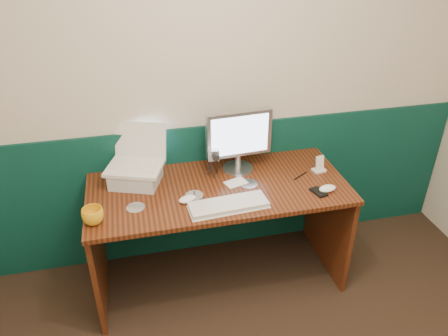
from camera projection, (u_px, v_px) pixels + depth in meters
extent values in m
cube|color=beige|center=(221.00, 88.00, 2.77)|extent=(3.50, 0.04, 2.50)
cube|color=#062E2D|center=(222.00, 188.00, 3.14)|extent=(3.48, 0.02, 1.00)
cube|color=#331509|center=(219.00, 234.00, 2.88)|extent=(1.60, 0.70, 0.75)
cube|color=silver|center=(136.00, 176.00, 2.71)|extent=(0.35, 0.33, 0.10)
cube|color=silver|center=(228.00, 205.00, 2.50)|extent=(0.46, 0.18, 0.03)
ellipsoid|color=white|center=(327.00, 188.00, 2.64)|extent=(0.12, 0.08, 0.04)
ellipsoid|color=white|center=(187.00, 199.00, 2.54)|extent=(0.12, 0.10, 0.04)
imported|color=#EDAA16|center=(93.00, 216.00, 2.36)|extent=(0.16, 0.16, 0.09)
cylinder|color=silver|center=(194.00, 197.00, 2.58)|extent=(0.11, 0.11, 0.02)
cylinder|color=silver|center=(136.00, 207.00, 2.50)|extent=(0.11, 0.11, 0.00)
cylinder|color=silver|center=(248.00, 183.00, 2.72)|extent=(0.12, 0.12, 0.00)
cylinder|color=black|center=(301.00, 176.00, 2.80)|extent=(0.12, 0.08, 0.01)
cube|color=white|center=(236.00, 183.00, 2.73)|extent=(0.16, 0.13, 0.00)
cube|color=white|center=(319.00, 170.00, 2.85)|extent=(0.09, 0.07, 0.02)
cube|color=white|center=(320.00, 163.00, 2.82)|extent=(0.06, 0.04, 0.10)
cube|color=black|center=(319.00, 192.00, 2.63)|extent=(0.09, 0.12, 0.01)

